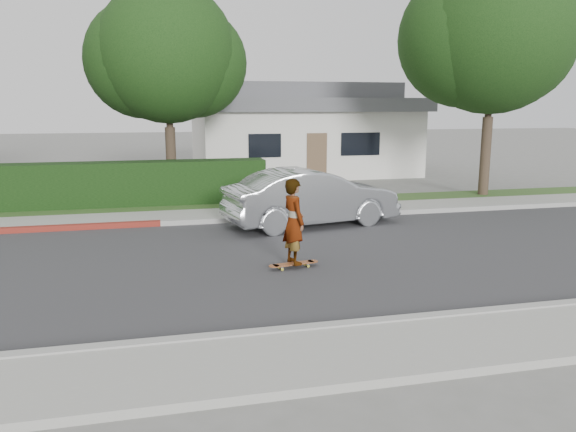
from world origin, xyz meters
The scene contains 14 objects.
ground centered at (0.00, 0.00, 0.00)m, with size 120.00×120.00×0.00m, color slate.
road centered at (0.00, 0.00, 0.01)m, with size 60.00×8.00×0.01m, color #2D2D30.
curb_near centered at (0.00, -4.10, 0.07)m, with size 60.00×0.20×0.15m, color #9E9E99.
sidewalk_near centered at (0.00, -5.00, 0.06)m, with size 60.00×1.60×0.12m, color gray.
curb_far centered at (0.00, 4.10, 0.07)m, with size 60.00×0.20×0.15m, color #9E9E99.
sidewalk_far centered at (0.00, 5.00, 0.06)m, with size 60.00×1.60×0.12m, color gray.
planting_strip centered at (0.00, 6.60, 0.05)m, with size 60.00×1.60×0.10m, color #2D4C1E.
hedge centered at (-3.00, 7.20, 0.75)m, with size 15.00×1.00×1.50m, color black.
tree_center centered at (1.49, 9.19, 4.90)m, with size 5.66×4.84×7.44m.
tree_right centered at (12.49, 6.69, 5.63)m, with size 6.32×5.60×8.56m.
house centered at (8.00, 16.00, 2.10)m, with size 10.60×8.60×4.30m.
skateboard centered at (3.60, -0.74, 0.09)m, with size 1.10×0.40×0.10m.
skateboarder centered at (3.60, -0.74, 0.98)m, with size 0.64×0.42×1.75m, color white.
car_silver centered at (5.08, 3.19, 0.79)m, with size 1.68×4.80×1.58m, color #B6BABE.
Camera 1 is at (0.91, -11.48, 3.29)m, focal length 35.00 mm.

